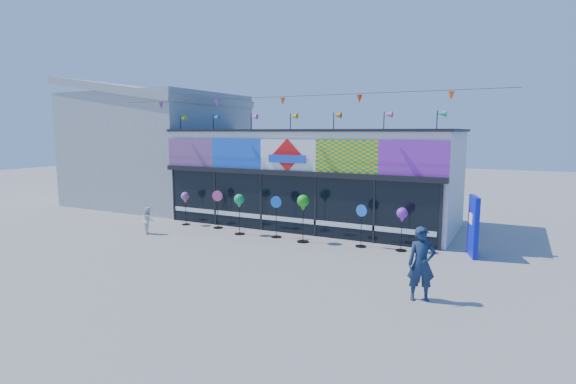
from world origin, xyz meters
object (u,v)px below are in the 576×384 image
Objects in this scene: spinner_6 at (402,216)px; adult_man at (421,264)px; blue_sign at (473,226)px; spinner_1 at (218,208)px; spinner_2 at (239,202)px; spinner_4 at (303,204)px; child at (148,220)px; spinner_3 at (276,216)px; spinner_5 at (361,225)px; spinner_0 at (185,199)px.

spinner_6 is 4.52m from adult_man.
blue_sign is 1.10× the size of adult_man.
blue_sign reaches higher than spinner_6.
spinner_1 is 0.88× the size of adult_man.
spinner_6 is at bearing 88.13° from adult_man.
spinner_1 is 0.99× the size of spinner_2.
adult_man is (-0.74, -4.66, -0.10)m from blue_sign.
spinner_4 is (-5.67, -0.81, 0.41)m from blue_sign.
spinner_1 is 1.49× the size of child.
spinner_6 is 9.73m from child.
spinner_6 is (7.66, -0.12, 0.36)m from spinner_1.
spinner_4 is 6.27m from adult_man.
adult_man reaches higher than spinner_3.
spinner_5 is 1.01× the size of spinner_6.
spinner_6 is at bearing -0.88° from spinner_1.
spinner_5 is at bearing -0.99° from spinner_0.
spinner_4 reaches higher than spinner_6.
spinner_0 is 3.11m from spinner_2.
blue_sign is 1.13× the size of spinner_4.
spinner_2 is at bearing -20.65° from spinner_1.
spinner_0 is 0.80× the size of adult_man.
spinner_3 is (2.96, -0.33, 0.00)m from spinner_1.
spinner_6 is (9.29, -0.03, 0.05)m from spinner_0.
adult_man is (7.68, -3.84, -0.38)m from spinner_2.
spinner_4 is 3.51m from spinner_6.
spinner_3 is 1.06× the size of spinner_5.
spinner_5 is 1.44m from spinner_6.
spinner_3 is at bearing -178.06° from spinner_5.
spinner_4 reaches higher than spinner_5.
spinner_0 is 0.90× the size of spinner_3.
spinner_4 is at bearing -7.31° from spinner_1.
spinner_1 is at bearing 179.12° from spinner_6.
spinner_2 is 1.07× the size of spinner_6.
blue_sign is at bearing 1.61° from spinner_1.
adult_man is at bearing -158.70° from child.
spinner_6 is at bearing 6.88° from spinner_4.
spinner_5 is (4.85, 0.32, -0.48)m from spinner_2.
spinner_1 is at bearing -98.60° from child.
spinner_2 is 0.91× the size of spinner_4.
spinner_4 reaches higher than spinner_3.
blue_sign reaches higher than child.
blue_sign is 11.95m from child.
spinner_4 is at bearing -173.12° from spinner_6.
spinner_1 is at bearing 178.00° from spinner_5.
spinner_2 is at bearing -176.11° from spinner_6.
blue_sign is at bearing 5.55° from spinner_2.
spinner_0 is 0.95× the size of spinner_5.
spinner_5 is at bearing 171.24° from blue_sign.
spinner_6 is at bearing 3.89° from spinner_2.
adult_man reaches higher than spinner_4.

